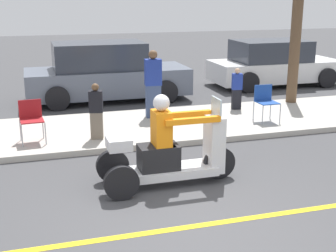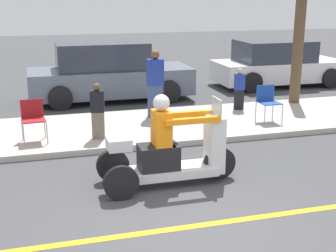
{
  "view_description": "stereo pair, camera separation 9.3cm",
  "coord_description": "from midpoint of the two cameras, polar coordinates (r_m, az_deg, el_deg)",
  "views": [
    {
      "loc": [
        -1.89,
        -5.25,
        2.98
      ],
      "look_at": [
        0.12,
        1.47,
        0.98
      ],
      "focal_mm": 50.0,
      "sensor_mm": 36.0,
      "label": 1
    },
    {
      "loc": [
        -1.8,
        -5.27,
        2.98
      ],
      "look_at": [
        0.12,
        1.47,
        0.98
      ],
      "focal_mm": 50.0,
      "sensor_mm": 36.0,
      "label": 2
    }
  ],
  "objects": [
    {
      "name": "parked_car_lot_far",
      "position": [
        15.93,
        12.59,
        7.37
      ],
      "size": [
        4.27,
        1.98,
        1.48
      ],
      "color": "silver",
      "rests_on": "ground"
    },
    {
      "name": "tree_trunk",
      "position": [
        12.89,
        15.0,
        9.23
      ],
      "size": [
        0.28,
        0.28,
        2.93
      ],
      "color": "brown",
      "rests_on": "sidewalk_strip"
    },
    {
      "name": "folding_chair_set_back",
      "position": [
        10.94,
        11.53,
        3.22
      ],
      "size": [
        0.47,
        0.47,
        0.82
      ],
      "color": "#A5A8AD",
      "rests_on": "sidewalk_strip"
    },
    {
      "name": "spectator_end_of_line",
      "position": [
        11.92,
        8.16,
        4.42
      ],
      "size": [
        0.27,
        0.19,
        1.05
      ],
      "color": "black",
      "rests_on": "sidewalk_strip"
    },
    {
      "name": "motorcycle_trike",
      "position": [
        7.43,
        -0.18,
        -3.32
      ],
      "size": [
        2.25,
        0.85,
        1.49
      ],
      "color": "black",
      "rests_on": "ground"
    },
    {
      "name": "spectator_near_curb",
      "position": [
        9.47,
        -9.02,
        1.65
      ],
      "size": [
        0.3,
        0.22,
        1.14
      ],
      "color": "#726656",
      "rests_on": "sidewalk_strip"
    },
    {
      "name": "ground_plane",
      "position": [
        6.32,
        2.39,
        -12.18
      ],
      "size": [
        60.0,
        60.0,
        0.0
      ],
      "primitive_type": "plane",
      "color": "#424244"
    },
    {
      "name": "spectator_by_tree",
      "position": [
        10.99,
        -2.06,
        4.98
      ],
      "size": [
        0.39,
        0.25,
        1.59
      ],
      "color": "#38476B",
      "rests_on": "sidewalk_strip"
    },
    {
      "name": "sidewalk_strip",
      "position": [
        10.45,
        -5.82,
        -0.34
      ],
      "size": [
        28.0,
        2.8,
        0.12
      ],
      "color": "#B2ADA3",
      "rests_on": "ground"
    },
    {
      "name": "folding_chair_curbside",
      "position": [
        9.62,
        -16.6,
        1.12
      ],
      "size": [
        0.49,
        0.49,
        0.82
      ],
      "color": "#A5A8AD",
      "rests_on": "sidewalk_strip"
    },
    {
      "name": "lane_stripe",
      "position": [
        6.36,
        3.44,
        -12.0
      ],
      "size": [
        24.0,
        0.12,
        0.01
      ],
      "color": "gold",
      "rests_on": "ground"
    },
    {
      "name": "parked_car_lot_left",
      "position": [
        13.45,
        -7.88,
        6.37
      ],
      "size": [
        4.55,
        1.95,
        1.65
      ],
      "color": "slate",
      "rests_on": "ground"
    }
  ]
}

